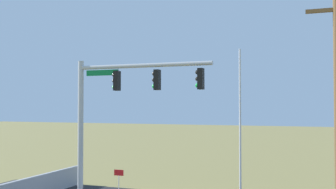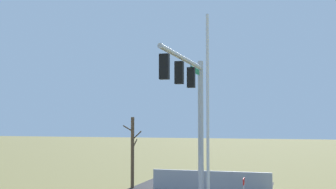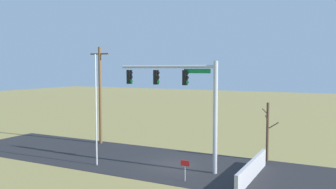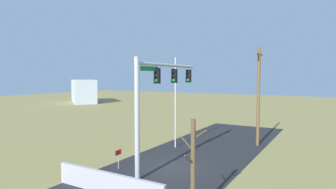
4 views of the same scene
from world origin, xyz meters
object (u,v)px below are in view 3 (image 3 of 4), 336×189
at_px(signal_mast, 186,93).
at_px(bare_tree, 268,131).
at_px(open_sign, 185,166).
at_px(flagpole, 96,110).
at_px(utility_pole, 100,94).

bearing_deg(signal_mast, bare_tree, 46.41).
height_order(signal_mast, bare_tree, signal_mast).
bearing_deg(open_sign, signal_mast, 113.95).
xyz_separation_m(signal_mast, bare_tree, (4.30, 4.52, -2.84)).
height_order(signal_mast, flagpole, flagpole).
bearing_deg(signal_mast, open_sign, -66.05).
relative_size(flagpole, bare_tree, 1.81).
bearing_deg(bare_tree, signal_mast, -133.59).
bearing_deg(open_sign, flagpole, 176.32).
distance_m(signal_mast, utility_pole, 10.61).
relative_size(signal_mast, open_sign, 5.74).
bearing_deg(utility_pole, bare_tree, 2.41).
bearing_deg(utility_pole, signal_mast, -21.75).
relative_size(utility_pole, bare_tree, 2.02).
relative_size(bare_tree, open_sign, 3.39).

